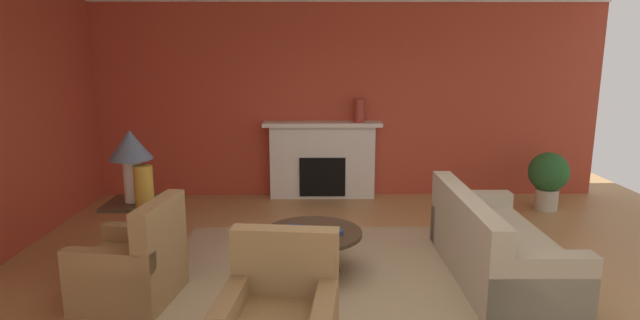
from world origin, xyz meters
The scene contains 14 objects.
ground_plane centered at (0.00, 0.00, 0.00)m, with size 9.66×9.66×0.00m, color tan.
wall_fireplace centered at (0.00, 3.31, 1.54)m, with size 8.03×0.12×3.09m, color #B7422D.
area_rug centered at (-0.39, 0.25, 0.01)m, with size 3.04×2.77×0.01m, color tan.
fireplace centered at (-0.25, 3.10, 0.56)m, with size 1.80×0.35×1.18m.
sofa centered at (1.42, 0.16, 0.30)m, with size 0.91×2.10×0.85m.
armchair_near_window centered at (-2.01, -0.32, 0.31)m, with size 0.91×0.91×0.95m.
coffee_table centered at (-0.39, 0.25, 0.34)m, with size 1.00×1.00×0.45m.
side_table centered at (-2.25, 0.48, 0.40)m, with size 0.56×0.56×0.70m.
table_lamp centered at (-2.25, 0.48, 1.22)m, with size 0.44×0.44×0.75m.
vase_on_side_table centered at (-2.10, 0.36, 0.90)m, with size 0.19×0.19×0.40m, color #B7892D.
vase_mantel_right centered at (0.30, 3.05, 1.36)m, with size 0.17×0.17×0.36m, color #9E3328.
book_red_cover centered at (-0.23, 0.17, 0.47)m, with size 0.25×0.15×0.04m, color navy.
book_art_folio centered at (-0.56, 0.17, 0.51)m, with size 0.22×0.14×0.04m, color navy.
potted_plant centered at (2.96, 2.42, 0.49)m, with size 0.56×0.56×0.83m.
Camera 1 is at (-0.37, -4.73, 2.22)m, focal length 29.13 mm.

